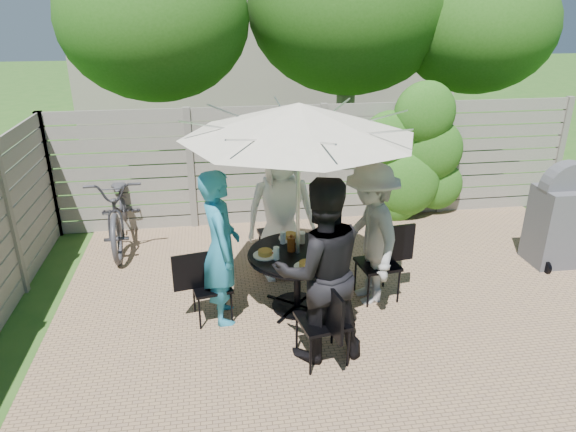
{
  "coord_description": "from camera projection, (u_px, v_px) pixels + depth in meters",
  "views": [
    {
      "loc": [
        -1.68,
        -4.45,
        3.2
      ],
      "look_at": [
        -0.89,
        0.68,
        1.05
      ],
      "focal_mm": 32.0,
      "sensor_mm": 36.0,
      "label": 1
    }
  ],
  "objects": [
    {
      "name": "plate_front",
      "position": [
        306.0,
        265.0,
        5.24
      ],
      "size": [
        0.26,
        0.26,
        0.06
      ],
      "color": "white",
      "rests_on": "patio_table"
    },
    {
      "name": "plate_right",
      "position": [
        329.0,
        247.0,
        5.64
      ],
      "size": [
        0.26,
        0.26,
        0.06
      ],
      "color": "white",
      "rests_on": "patio_table"
    },
    {
      "name": "bbq_grill",
      "position": [
        561.0,
        219.0,
        6.62
      ],
      "size": [
        0.7,
        0.54,
        1.4
      ],
      "rotation": [
        0.0,
        0.0,
        -0.01
      ],
      "color": "#4F4F53",
      "rests_on": "ground"
    },
    {
      "name": "chair_right",
      "position": [
        378.0,
        277.0,
        5.94
      ],
      "size": [
        0.67,
        0.48,
        0.9
      ],
      "rotation": [
        0.0,
        0.0,
        3.27
      ],
      "color": "black",
      "rests_on": "ground"
    },
    {
      "name": "person_right",
      "position": [
        370.0,
        234.0,
        5.7
      ],
      "size": [
        0.7,
        1.12,
        1.66
      ],
      "primitive_type": "imported",
      "rotation": [
        0.0,
        0.0,
        4.79
      ],
      "color": "#9B9996",
      "rests_on": "ground"
    },
    {
      "name": "person_front",
      "position": [
        320.0,
        271.0,
        4.74
      ],
      "size": [
        0.94,
        0.76,
        1.83
      ],
      "primitive_type": "imported",
      "rotation": [
        0.0,
        0.0,
        3.22
      ],
      "color": "black",
      "rests_on": "ground"
    },
    {
      "name": "chair_back",
      "position": [
        279.0,
        248.0,
        6.6
      ],
      "size": [
        0.53,
        0.74,
        0.99
      ],
      "rotation": [
        0.0,
        0.0,
        4.84
      ],
      "color": "black",
      "rests_on": "ground"
    },
    {
      "name": "bicycle",
      "position": [
        121.0,
        207.0,
        7.27
      ],
      "size": [
        0.83,
        2.09,
        1.08
      ],
      "primitive_type": "imported",
      "rotation": [
        0.0,
        0.0,
        0.06
      ],
      "color": "#333338",
      "rests_on": "ground"
    },
    {
      "name": "glass_right",
      "position": [
        318.0,
        240.0,
        5.69
      ],
      "size": [
        0.07,
        0.07,
        0.14
      ],
      "primitive_type": "cylinder",
      "color": "silver",
      "rests_on": "patio_table"
    },
    {
      "name": "person_back",
      "position": [
        281.0,
        210.0,
        6.25
      ],
      "size": [
        0.89,
        0.62,
        1.75
      ],
      "primitive_type": "imported",
      "rotation": [
        0.0,
        0.0,
        6.36
      ],
      "color": "white",
      "rests_on": "ground"
    },
    {
      "name": "plate_back",
      "position": [
        290.0,
        237.0,
        5.89
      ],
      "size": [
        0.26,
        0.26,
        0.06
      ],
      "color": "white",
      "rests_on": "patio_table"
    },
    {
      "name": "chair_left",
      "position": [
        211.0,
        299.0,
        5.54
      ],
      "size": [
        0.62,
        0.46,
        0.83
      ],
      "rotation": [
        0.0,
        0.0,
        6.47
      ],
      "color": "black",
      "rests_on": "ground"
    },
    {
      "name": "plate_left",
      "position": [
        265.0,
        254.0,
        5.49
      ],
      "size": [
        0.26,
        0.26,
        0.06
      ],
      "color": "white",
      "rests_on": "patio_table"
    },
    {
      "name": "glass_left",
      "position": [
        276.0,
        253.0,
        5.39
      ],
      "size": [
        0.07,
        0.07,
        0.14
      ],
      "primitive_type": "cylinder",
      "color": "silver",
      "rests_on": "patio_table"
    },
    {
      "name": "syrup_jug",
      "position": [
        291.0,
        244.0,
        5.57
      ],
      "size": [
        0.09,
        0.09,
        0.16
      ],
      "primitive_type": "cylinder",
      "color": "#59280C",
      "rests_on": "patio_table"
    },
    {
      "name": "backyard_envelope",
      "position": [
        270.0,
        28.0,
        13.94
      ],
      "size": [
        60.0,
        60.0,
        5.0
      ],
      "color": "#2A561A",
      "rests_on": "ground"
    },
    {
      "name": "person_left",
      "position": [
        221.0,
        248.0,
        5.34
      ],
      "size": [
        0.46,
        0.65,
        1.7
      ],
      "primitive_type": "imported",
      "rotation": [
        0.0,
        0.0,
        7.93
      ],
      "color": "teal",
      "rests_on": "ground"
    },
    {
      "name": "coffee_cup",
      "position": [
        301.0,
        238.0,
        5.77
      ],
      "size": [
        0.08,
        0.08,
        0.12
      ],
      "primitive_type": "cylinder",
      "color": "#C6B293",
      "rests_on": "patio_table"
    },
    {
      "name": "patio_table",
      "position": [
        298.0,
        270.0,
        5.65
      ],
      "size": [
        1.16,
        1.16,
        0.71
      ],
      "rotation": [
        0.0,
        0.0,
        0.08
      ],
      "color": "black",
      "rests_on": "ground"
    },
    {
      "name": "plate_extra",
      "position": [
        322.0,
        261.0,
        5.33
      ],
      "size": [
        0.24,
        0.24,
        0.06
      ],
      "color": "white",
      "rests_on": "patio_table"
    },
    {
      "name": "umbrella",
      "position": [
        299.0,
        120.0,
        5.02
      ],
      "size": [
        2.58,
        2.58,
        2.32
      ],
      "rotation": [
        0.0,
        0.0,
        0.08
      ],
      "color": "silver",
      "rests_on": "ground"
    },
    {
      "name": "glass_back",
      "position": [
        283.0,
        238.0,
        5.76
      ],
      "size": [
        0.07,
        0.07,
        0.14
      ],
      "primitive_type": "cylinder",
      "color": "silver",
      "rests_on": "patio_table"
    },
    {
      "name": "chair_front",
      "position": [
        323.0,
        337.0,
        4.87
      ],
      "size": [
        0.51,
        0.69,
        0.91
      ],
      "rotation": [
        0.0,
        0.0,
        1.74
      ],
      "color": "black",
      "rests_on": "ground"
    }
  ]
}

